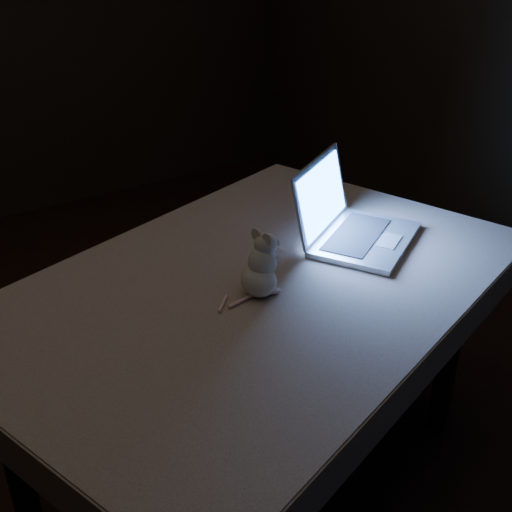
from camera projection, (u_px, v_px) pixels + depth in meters
floor at (147, 469)px, 2.32m from camera, size 5.00×5.00×0.00m
table at (258, 390)px, 2.08m from camera, size 1.74×1.38×0.81m
tablecloth at (293, 296)px, 1.91m from camera, size 1.90×1.56×0.11m
laptop at (369, 206)px, 2.04m from camera, size 0.50×0.48×0.26m
plush_mouse at (259, 265)px, 1.77m from camera, size 0.18×0.18×0.19m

